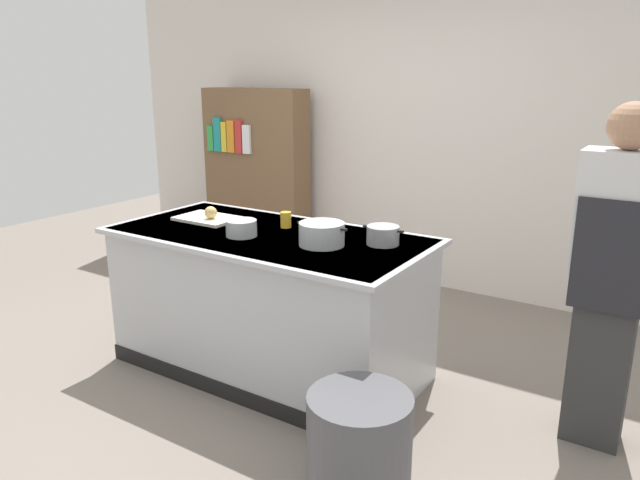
{
  "coord_description": "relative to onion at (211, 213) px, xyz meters",
  "views": [
    {
      "loc": [
        2.16,
        -2.77,
        1.84
      ],
      "look_at": [
        0.25,
        0.2,
        0.85
      ],
      "focal_mm": 33.5,
      "sensor_mm": 36.0,
      "label": 1
    }
  ],
  "objects": [
    {
      "name": "counter_island",
      "position": [
        0.5,
        -0.04,
        -0.5
      ],
      "size": [
        1.98,
        0.98,
        0.9
      ],
      "color": "#B7BABF",
      "rests_on": "ground_plane"
    },
    {
      "name": "trash_bin",
      "position": [
        1.59,
        -0.83,
        -0.7
      ],
      "size": [
        0.46,
        0.46,
        0.53
      ],
      "primitive_type": "cylinder",
      "color": "#4C4C51",
      "rests_on": "ground_plane"
    },
    {
      "name": "cutting_board",
      "position": [
        -0.05,
        0.02,
        -0.05
      ],
      "size": [
        0.4,
        0.28,
        0.02
      ],
      "primitive_type": "cube",
      "color": "silver",
      "rests_on": "counter_island"
    },
    {
      "name": "bookshelf",
      "position": [
        -1.04,
        1.76,
        -0.11
      ],
      "size": [
        1.1,
        0.31,
        1.7
      ],
      "color": "brown",
      "rests_on": "ground_plane"
    },
    {
      "name": "stock_pot",
      "position": [
        0.91,
        -0.07,
        0.0
      ],
      "size": [
        0.32,
        0.26,
        0.13
      ],
      "color": "#B7BABF",
      "rests_on": "counter_island"
    },
    {
      "name": "person_chef",
      "position": [
        2.37,
        0.25,
        -0.05
      ],
      "size": [
        0.38,
        0.25,
        1.72
      ],
      "rotation": [
        0.0,
        0.0,
        1.37
      ],
      "color": "#313131",
      "rests_on": "ground_plane"
    },
    {
      "name": "mixing_bowl",
      "position": [
        0.4,
        -0.17,
        -0.01
      ],
      "size": [
        0.18,
        0.18,
        0.1
      ],
      "primitive_type": "cylinder",
      "color": "#B7BABF",
      "rests_on": "counter_island"
    },
    {
      "name": "juice_cup",
      "position": [
        0.5,
        0.14,
        -0.01
      ],
      "size": [
        0.07,
        0.07,
        0.1
      ],
      "primitive_type": "cylinder",
      "color": "yellow",
      "rests_on": "counter_island"
    },
    {
      "name": "ground_plane",
      "position": [
        0.5,
        -0.04,
        -0.96
      ],
      "size": [
        10.0,
        10.0,
        0.0
      ],
      "primitive_type": "plane",
      "color": "slate"
    },
    {
      "name": "onion",
      "position": [
        0.0,
        0.0,
        0.0
      ],
      "size": [
        0.08,
        0.08,
        0.08
      ],
      "primitive_type": "sphere",
      "color": "tan",
      "rests_on": "cutting_board"
    },
    {
      "name": "back_wall",
      "position": [
        0.5,
        2.06,
        0.54
      ],
      "size": [
        6.4,
        0.12,
        3.0
      ],
      "primitive_type": "cube",
      "color": "silver",
      "rests_on": "ground_plane"
    },
    {
      "name": "sauce_pan",
      "position": [
        1.19,
        0.13,
        -0.01
      ],
      "size": [
        0.25,
        0.19,
        0.11
      ],
      "color": "#99999E",
      "rests_on": "counter_island"
    }
  ]
}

